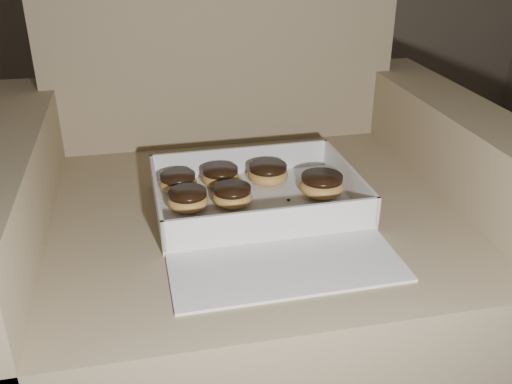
% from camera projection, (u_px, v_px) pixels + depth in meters
% --- Properties ---
extents(armchair, '(0.99, 0.84, 1.04)m').
position_uv_depth(armchair, '(245.00, 246.00, 1.20)').
color(armchair, '#8C7559').
rests_on(armchair, floor).
extents(bakery_box, '(0.37, 0.44, 0.06)m').
position_uv_depth(bakery_box, '(262.00, 209.00, 1.03)').
color(bakery_box, white).
rests_on(bakery_box, armchair).
extents(donut_a, '(0.08, 0.08, 0.04)m').
position_uv_depth(donut_a, '(268.00, 173.00, 1.12)').
color(donut_a, '#C68545').
rests_on(donut_a, bakery_box).
extents(donut_b, '(0.07, 0.07, 0.04)m').
position_uv_depth(donut_b, '(178.00, 182.00, 1.09)').
color(donut_b, '#C68545').
rests_on(donut_b, bakery_box).
extents(donut_c, '(0.07, 0.07, 0.04)m').
position_uv_depth(donut_c, '(232.00, 195.00, 1.04)').
color(donut_c, '#C68545').
rests_on(donut_c, bakery_box).
extents(donut_d, '(0.07, 0.07, 0.04)m').
position_uv_depth(donut_d, '(188.00, 199.00, 1.03)').
color(donut_d, '#C68545').
rests_on(donut_d, bakery_box).
extents(donut_e, '(0.07, 0.07, 0.04)m').
position_uv_depth(donut_e, '(220.00, 176.00, 1.12)').
color(donut_e, '#C68545').
rests_on(donut_e, bakery_box).
extents(donut_f, '(0.08, 0.08, 0.04)m').
position_uv_depth(donut_f, '(322.00, 185.00, 1.08)').
color(donut_f, '#C68545').
rests_on(donut_f, bakery_box).
extents(crumb_a, '(0.01, 0.01, 0.00)m').
position_uv_depth(crumb_a, '(345.00, 218.00, 1.00)').
color(crumb_a, black).
rests_on(crumb_a, bakery_box).
extents(crumb_b, '(0.01, 0.01, 0.00)m').
position_uv_depth(crumb_b, '(289.00, 200.00, 1.07)').
color(crumb_b, black).
rests_on(crumb_b, bakery_box).
extents(crumb_c, '(0.01, 0.01, 0.00)m').
position_uv_depth(crumb_c, '(224.00, 231.00, 0.96)').
color(crumb_c, black).
rests_on(crumb_c, bakery_box).
extents(crumb_d, '(0.01, 0.01, 0.00)m').
position_uv_depth(crumb_d, '(170.00, 222.00, 0.99)').
color(crumb_d, black).
rests_on(crumb_d, bakery_box).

